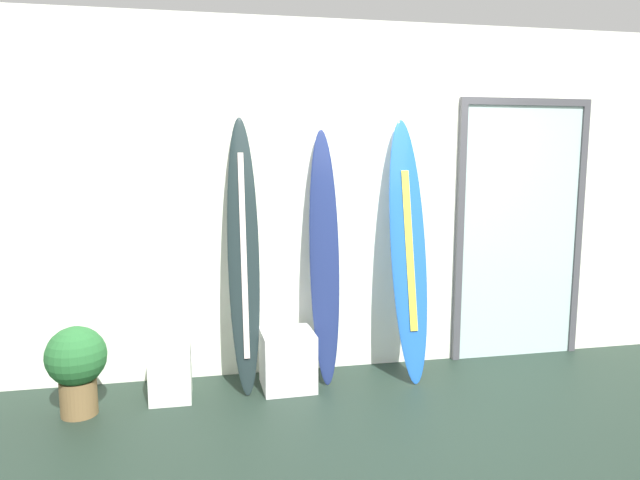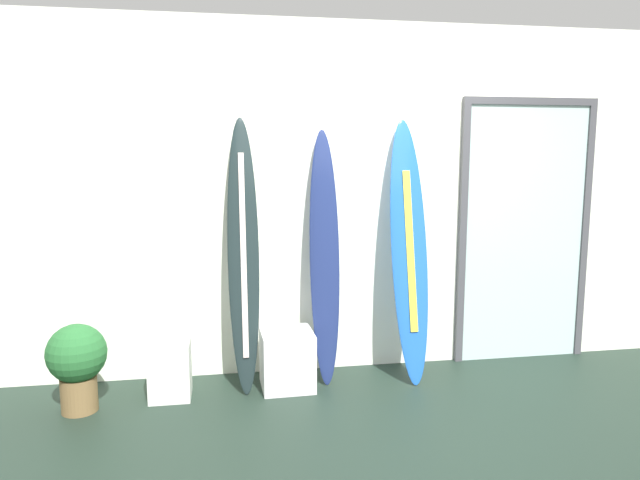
% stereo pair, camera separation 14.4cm
% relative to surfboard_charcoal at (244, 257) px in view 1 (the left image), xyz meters
% --- Properties ---
extents(ground, '(8.00, 8.00, 0.04)m').
position_rel_surfboard_charcoal_xyz_m(ground, '(0.92, -0.94, -1.03)').
color(ground, '#1D2C23').
extents(wall_back, '(7.20, 0.20, 2.80)m').
position_rel_surfboard_charcoal_xyz_m(wall_back, '(0.92, 0.36, 0.39)').
color(wall_back, white).
rests_on(wall_back, ground).
extents(surfboard_charcoal, '(0.23, 0.46, 2.05)m').
position_rel_surfboard_charcoal_xyz_m(surfboard_charcoal, '(0.00, 0.00, 0.00)').
color(surfboard_charcoal, '#1A2727').
rests_on(surfboard_charcoal, ground).
extents(surfboard_navy, '(0.24, 0.37, 1.96)m').
position_rel_surfboard_charcoal_xyz_m(surfboard_navy, '(0.62, 0.03, -0.05)').
color(surfboard_navy, navy).
rests_on(surfboard_navy, ground).
extents(surfboard_cobalt, '(0.31, 0.50, 2.04)m').
position_rel_surfboard_charcoal_xyz_m(surfboard_cobalt, '(1.28, -0.03, 0.01)').
color(surfboard_cobalt, blue).
rests_on(surfboard_cobalt, ground).
extents(display_block_left, '(0.40, 0.40, 0.44)m').
position_rel_surfboard_charcoal_xyz_m(display_block_left, '(0.31, -0.09, -0.79)').
color(display_block_left, silver).
rests_on(display_block_left, ground).
extents(display_block_center, '(0.30, 0.30, 0.42)m').
position_rel_surfboard_charcoal_xyz_m(display_block_center, '(-0.55, -0.13, -0.80)').
color(display_block_center, silver).
rests_on(display_block_center, ground).
extents(glass_door, '(1.18, 0.06, 2.23)m').
position_rel_surfboard_charcoal_xyz_m(glass_door, '(2.39, 0.24, 0.14)').
color(glass_door, silver).
rests_on(glass_door, ground).
extents(potted_plant, '(0.40, 0.40, 0.62)m').
position_rel_surfboard_charcoal_xyz_m(potted_plant, '(-1.16, -0.27, -0.64)').
color(potted_plant, brown).
rests_on(potted_plant, ground).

